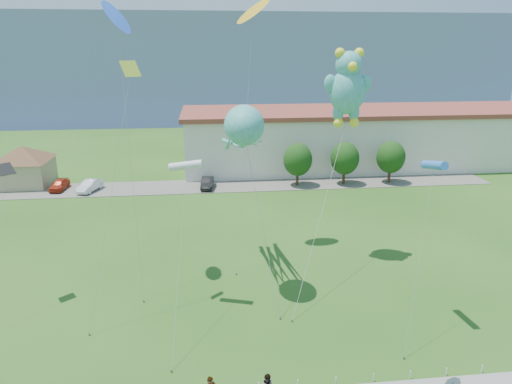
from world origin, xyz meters
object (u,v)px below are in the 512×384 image
at_px(parked_car_black, 207,183).
at_px(teddy_bear_kite, 348,86).
at_px(pavilion, 23,162).
at_px(parked_car_red, 59,185).
at_px(warehouse, 391,136).
at_px(parked_car_silver, 90,186).
at_px(octopus_kite, 242,134).

distance_m(parked_car_black, teddy_bear_kite, 26.43).
relative_size(pavilion, parked_car_red, 2.40).
relative_size(pavilion, warehouse, 0.15).
distance_m(parked_car_silver, parked_car_black, 14.13).
relative_size(parked_car_red, octopus_kite, 0.29).
bearing_deg(parked_car_red, octopus_kite, -46.39).
xyz_separation_m(pavilion, warehouse, (50.00, 6.00, 1.10)).
xyz_separation_m(parked_car_black, octopus_kite, (2.47, -23.95, 10.37)).
bearing_deg(octopus_kite, warehouse, 53.75).
relative_size(pavilion, parked_car_black, 2.30).
bearing_deg(octopus_kite, parked_car_red, 129.06).
height_order(parked_car_black, octopus_kite, octopus_kite).
xyz_separation_m(warehouse, parked_car_black, (-27.25, -9.84, -3.41)).
relative_size(parked_car_black, teddy_bear_kite, 0.24).
bearing_deg(teddy_bear_kite, warehouse, 61.26).
xyz_separation_m(warehouse, parked_car_silver, (-41.37, -9.60, -3.39)).
xyz_separation_m(parked_car_red, parked_car_black, (17.95, -1.21, 0.00)).
distance_m(warehouse, teddy_bear_kite, 35.68).
relative_size(warehouse, teddy_bear_kite, 3.67).
bearing_deg(parked_car_black, parked_car_silver, -175.60).
bearing_deg(octopus_kite, pavilion, 132.22).
relative_size(parked_car_black, octopus_kite, 0.30).
xyz_separation_m(parked_car_red, octopus_kite, (20.42, -25.16, 10.37)).
xyz_separation_m(octopus_kite, teddy_bear_kite, (8.28, 3.71, 2.79)).
xyz_separation_m(parked_car_black, teddy_bear_kite, (10.74, -20.24, 13.16)).
height_order(warehouse, octopus_kite, octopus_kite).
height_order(warehouse, teddy_bear_kite, teddy_bear_kite).
height_order(parked_car_red, parked_car_black, parked_car_black).
bearing_deg(parked_car_red, pavilion, 155.80).
xyz_separation_m(pavilion, parked_car_silver, (8.63, -3.60, -2.29)).
height_order(pavilion, teddy_bear_kite, teddy_bear_kite).
height_order(parked_car_red, octopus_kite, octopus_kite).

